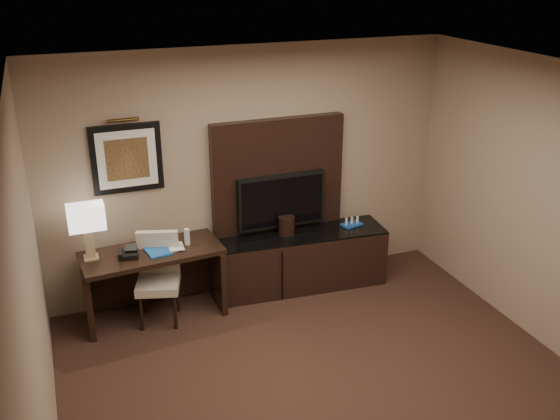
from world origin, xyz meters
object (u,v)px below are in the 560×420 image
ice_bucket (286,225)px  minibar_tray (352,222)px  desk_phone (129,253)px  table_lamp (88,232)px  credenza (300,259)px  desk (154,284)px  water_bottle (187,237)px  desk_chair (158,283)px  tv (281,201)px

ice_bucket → minibar_tray: size_ratio=0.87×
desk_phone → ice_bucket: ice_bucket is taller
table_lamp → minibar_tray: table_lamp is taller
credenza → desk_phone: bearing=-172.3°
table_lamp → desk_phone: 0.44m
table_lamp → ice_bucket: (2.09, 0.04, -0.27)m
desk → desk_phone: bearing=-171.3°
desk_phone → water_bottle: (0.61, 0.07, 0.04)m
desk_chair → desk_phone: desk_chair is taller
table_lamp → minibar_tray: bearing=-0.3°
tv → desk_chair: bearing=-168.0°
desk_chair → desk: bearing=117.4°
credenza → desk_phone: (-1.89, -0.10, 0.47)m
desk_chair → table_lamp: table_lamp is taller
minibar_tray → desk: bearing=-179.1°
desk → desk_chair: desk_chair is taller
credenza → water_bottle: water_bottle is taller
desk_chair → ice_bucket: (1.48, 0.21, 0.32)m
desk_chair → water_bottle: water_bottle is taller
credenza → desk: bearing=-173.7°
tv → desk: bearing=-172.7°
table_lamp → ice_bucket: size_ratio=2.76×
credenza → desk_chair: 1.65m
credenza → water_bottle: bearing=-173.9°
desk_phone → water_bottle: size_ratio=1.07×
desk_chair → ice_bucket: bearing=24.8°
credenza → tv: 0.73m
desk_phone → water_bottle: 0.61m
water_bottle → desk_chair: bearing=-158.9°
desk → tv: (1.48, 0.19, 0.64)m
table_lamp → minibar_tray: 2.89m
table_lamp → ice_bucket: 2.11m
water_bottle → ice_bucket: (1.13, 0.07, -0.08)m
desk_phone → water_bottle: bearing=16.5°
desk → table_lamp: size_ratio=2.48×
minibar_tray → ice_bucket: bearing=176.1°
table_lamp → desk: bearing=-4.9°
table_lamp → water_bottle: 0.98m
credenza → table_lamp: table_lamp is taller
desk_chair → water_bottle: 0.55m
water_bottle → table_lamp: bearing=178.0°
desk_chair → water_bottle: size_ratio=5.03×
desk → minibar_tray: 2.31m
desk → ice_bucket: ice_bucket is taller
desk → table_lamp: bearing=170.7°
water_bottle → desk: bearing=-177.5°
desk → ice_bucket: 1.56m
desk_chair → table_lamp: bearing=-178.8°
desk → ice_bucket: size_ratio=6.86×
table_lamp → desk_chair: bearing=-15.7°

